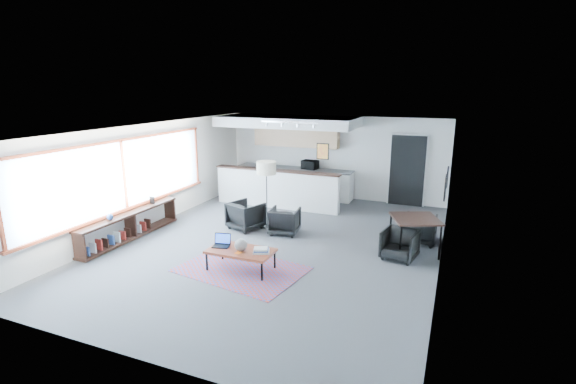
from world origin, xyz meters
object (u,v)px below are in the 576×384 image
at_px(ceramic_pot, 241,245).
at_px(laptop, 222,242).
at_px(armchair_left, 246,214).
at_px(dining_chair_far, 420,230).
at_px(microwave, 310,164).
at_px(book_stack, 261,250).
at_px(floor_lamp, 266,170).
at_px(coffee_table, 241,251).
at_px(dining_chair_near, 400,245).
at_px(dining_table, 415,221).
at_px(armchair_right, 285,220).

bearing_deg(ceramic_pot, laptop, 167.72).
relative_size(ceramic_pot, armchair_left, 0.32).
relative_size(dining_chair_far, microwave, 1.21).
relative_size(book_stack, floor_lamp, 0.22).
bearing_deg(coffee_table, dining_chair_far, 42.52).
xyz_separation_m(coffee_table, floor_lamp, (-0.63, 2.53, 1.08)).
bearing_deg(microwave, book_stack, -70.44).
distance_m(coffee_table, dining_chair_near, 3.27).
distance_m(ceramic_pot, dining_table, 3.74).
relative_size(ceramic_pot, microwave, 0.48).
bearing_deg(dining_chair_far, dining_table, 85.07).
bearing_deg(coffee_table, dining_chair_near, 31.35).
bearing_deg(coffee_table, armchair_left, 115.32).
relative_size(book_stack, dining_table, 0.31).
xyz_separation_m(book_stack, dining_chair_far, (2.66, 2.83, -0.16)).
height_order(dining_chair_far, microwave, microwave).
height_order(coffee_table, dining_chair_near, dining_chair_near).
bearing_deg(dining_table, ceramic_pot, -143.09).
distance_m(coffee_table, microwave, 5.77).
height_order(laptop, dining_table, dining_table).
bearing_deg(dining_chair_near, dining_chair_far, 84.89).
bearing_deg(ceramic_pot, armchair_right, 91.24).
bearing_deg(laptop, coffee_table, -20.01).
xyz_separation_m(coffee_table, book_stack, (0.43, 0.03, 0.08)).
height_order(book_stack, armchair_left, armchair_left).
height_order(floor_lamp, dining_table, floor_lamp).
height_order(coffee_table, book_stack, book_stack).
distance_m(armchair_left, dining_chair_near, 3.87).
bearing_deg(dining_chair_far, microwave, -36.83).
distance_m(armchair_left, microwave, 3.60).
xyz_separation_m(laptop, ceramic_pot, (0.48, -0.11, 0.05)).
distance_m(coffee_table, ceramic_pot, 0.16).
bearing_deg(ceramic_pot, floor_lamp, 104.26).
bearing_deg(book_stack, microwave, 100.13).
bearing_deg(coffee_table, ceramic_pot, -55.79).
distance_m(armchair_right, microwave, 3.58).
bearing_deg(armchair_right, armchair_left, -5.45).
bearing_deg(laptop, ceramic_pot, -24.60).
height_order(book_stack, floor_lamp, floor_lamp).
distance_m(armchair_right, floor_lamp, 1.31).
xyz_separation_m(book_stack, floor_lamp, (-1.05, 2.51, 1.01)).
bearing_deg(laptop, armchair_left, 93.48).
xyz_separation_m(armchair_left, dining_chair_near, (3.84, -0.48, -0.09)).
xyz_separation_m(armchair_left, dining_chair_far, (4.14, 0.66, -0.08)).
distance_m(laptop, ceramic_pot, 0.50).
height_order(laptop, microwave, microwave).
bearing_deg(laptop, book_stack, -14.37).
height_order(book_stack, dining_table, dining_table).
xyz_separation_m(ceramic_pot, microwave, (-0.62, 5.74, 0.56)).
bearing_deg(dining_chair_far, ceramic_pot, 44.41).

